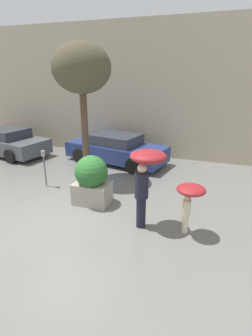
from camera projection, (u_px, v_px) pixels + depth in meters
The scene contains 9 objects.
ground_plane at pixel (67, 217), 7.31m from camera, with size 40.00×40.00×0.00m, color slate.
building_facade at pixel (136, 91), 12.07m from camera, with size 18.00×0.30×6.00m.
planter_box at pixel (92, 180), 7.83m from camera, with size 1.09×0.99×1.53m.
person_adult at pixel (146, 171), 6.39m from camera, with size 0.89×0.89×2.05m.
person_child at pixel (190, 195), 6.20m from camera, with size 0.69×0.69×1.32m.
parked_car_near at pixel (116, 149), 11.67m from camera, with size 4.73×2.68×1.27m.
parked_car_far at pixel (8, 142), 12.84m from camera, with size 4.43×2.59×1.27m.
street_tree at pixel (82, 70), 8.65m from camera, with size 1.97×1.97×4.79m.
parking_meter at pixel (44, 161), 9.01m from camera, with size 0.14×0.14×1.31m.
Camera 1 is at (3.64, -5.53, 3.78)m, focal length 28.00 mm.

